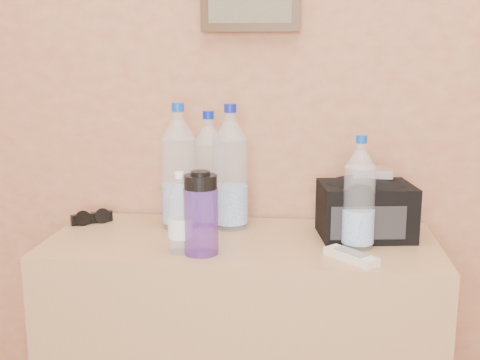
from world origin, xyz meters
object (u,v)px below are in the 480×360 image
object	(u,v)px
sunglasses	(92,218)
foil_packet	(371,172)
pet_large_c	(230,174)
toiletry_bag	(366,207)
dresser	(242,349)
pet_large_a	(179,173)
ac_remote	(351,256)
pet_large_b	(209,175)
pet_small	(180,217)
pet_large_d	(359,199)
nalgene_bottle	(201,214)

from	to	relation	value
sunglasses	foil_packet	size ratio (longest dim) A/B	1.18
pet_large_c	toiletry_bag	distance (m)	0.41
pet_large_c	dresser	bearing A→B (deg)	-67.07
pet_large_a	foil_packet	size ratio (longest dim) A/B	3.45
ac_remote	pet_large_b	bearing A→B (deg)	-169.06
toiletry_bag	pet_large_b	bearing A→B (deg)	161.18
pet_large_b	foil_packet	bearing A→B (deg)	-7.53
dresser	pet_large_b	bearing A→B (deg)	129.46
foil_packet	pet_large_a	bearing A→B (deg)	178.10
foil_packet	sunglasses	bearing A→B (deg)	178.36
pet_small	ac_remote	distance (m)	0.46
pet_large_d	sunglasses	bearing A→B (deg)	170.01
pet_large_a	foil_packet	bearing A→B (deg)	-1.90
pet_large_a	pet_large_d	distance (m)	0.54
pet_large_c	nalgene_bottle	distance (m)	0.26
pet_large_b	pet_large_d	world-z (taller)	pet_large_b
pet_large_a	pet_large_b	bearing A→B (deg)	28.49
nalgene_bottle	ac_remote	xyz separation A→B (m)	(0.39, -0.01, -0.10)
sunglasses	ac_remote	distance (m)	0.82
toiletry_bag	foil_packet	size ratio (longest dim) A/B	2.36
foil_packet	pet_small	bearing A→B (deg)	-157.36
dresser	pet_large_c	xyz separation A→B (m)	(-0.05, 0.11, 0.51)
pet_large_c	pet_large_d	size ratio (longest dim) A/B	1.22
pet_large_b	sunglasses	size ratio (longest dim) A/B	2.70
pet_large_b	ac_remote	world-z (taller)	pet_large_b
pet_small	nalgene_bottle	bearing A→B (deg)	-5.95
pet_large_d	ac_remote	distance (m)	0.17
pet_large_a	ac_remote	distance (m)	0.58
sunglasses	toiletry_bag	size ratio (longest dim) A/B	0.50
pet_large_c	pet_large_d	bearing A→B (deg)	-21.91
nalgene_bottle	toiletry_bag	bearing A→B (deg)	24.70
pet_large_d	pet_small	xyz separation A→B (m)	(-0.47, -0.10, -0.04)
pet_large_b	nalgene_bottle	size ratio (longest dim) A/B	1.58
ac_remote	foil_packet	bearing A→B (deg)	119.97
ac_remote	foil_packet	distance (m)	0.30
sunglasses	ac_remote	xyz separation A→B (m)	(0.78, -0.25, -0.01)
pet_large_b	toiletry_bag	xyz separation A→B (m)	(0.47, -0.08, -0.07)
foil_packet	pet_large_c	bearing A→B (deg)	175.71
pet_large_b	pet_large_c	world-z (taller)	pet_large_c
ac_remote	toiletry_bag	xyz separation A→B (m)	(0.05, 0.21, 0.08)
dresser	foil_packet	bearing A→B (deg)	12.17
nalgene_bottle	toiletry_bag	size ratio (longest dim) A/B	0.86
ac_remote	foil_packet	world-z (taller)	foil_packet
pet_large_b	pet_large_d	size ratio (longest dim) A/B	1.14
pet_large_c	pet_small	distance (m)	0.27
nalgene_bottle	foil_packet	size ratio (longest dim) A/B	2.03
dresser	pet_large_d	distance (m)	0.58
pet_large_c	pet_large_d	world-z (taller)	pet_large_c
pet_large_a	pet_large_c	world-z (taller)	pet_large_a
pet_small	toiletry_bag	xyz separation A→B (m)	(0.50, 0.20, -0.01)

